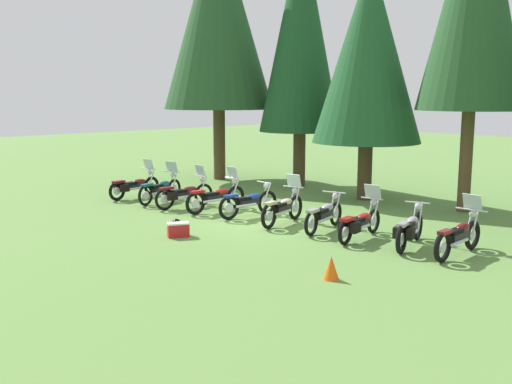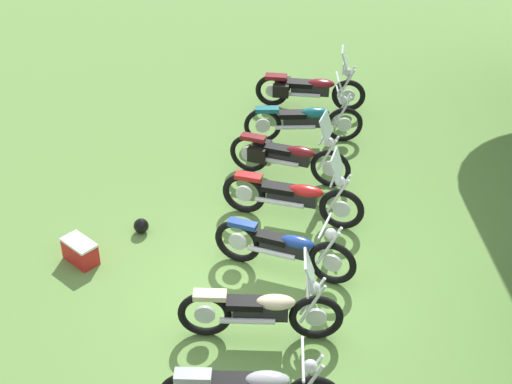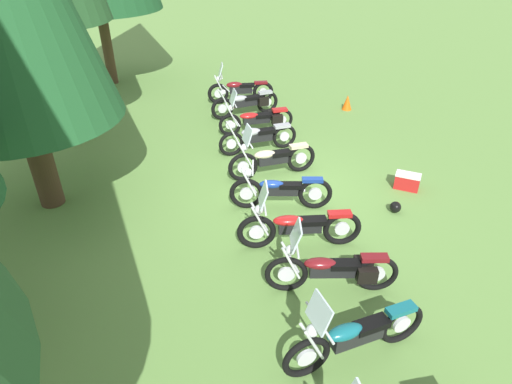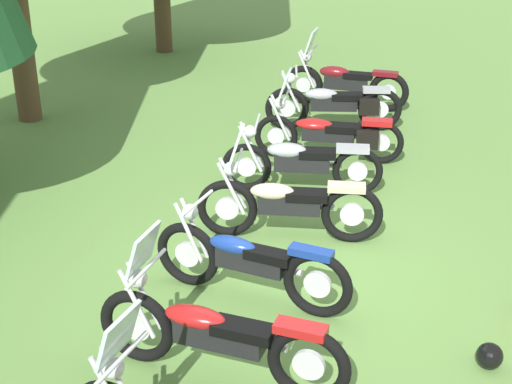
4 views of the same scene
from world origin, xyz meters
TOP-DOWN VIEW (x-y plane):
  - ground_plane at (0.00, 0.00)m, footprint 80.00×80.00m
  - motorcycle_0 at (-5.90, -0.59)m, footprint 0.78×2.24m
  - motorcycle_1 at (-4.55, -0.37)m, footprint 0.89×2.19m
  - motorcycle_2 at (-3.20, -0.41)m, footprint 0.67×2.22m
  - motorcycle_3 at (-1.99, -0.02)m, footprint 0.71×2.36m
  - motorcycle_4 at (-0.67, 0.14)m, footprint 0.64×2.20m
  - motorcycle_5 at (0.73, 0.16)m, footprint 0.76×2.18m
  - picnic_cooler at (-0.11, -2.92)m, footprint 0.54×0.64m
  - dropped_helmet at (-1.04, -2.30)m, footprint 0.24×0.24m

SIDE VIEW (x-z plane):
  - ground_plane at x=0.00m, z-range 0.00..0.00m
  - dropped_helmet at x=-1.04m, z-range 0.00..0.24m
  - picnic_cooler at x=-0.11m, z-range 0.00..0.38m
  - motorcycle_4 at x=-0.67m, z-range -0.07..0.95m
  - motorcycle_0 at x=-5.90m, z-range -0.23..1.13m
  - motorcycle_2 at x=-3.20m, z-range -0.22..1.15m
  - motorcycle_3 at x=-1.99m, z-range -0.22..1.16m
  - motorcycle_5 at x=0.73m, z-range -0.22..1.16m
  - motorcycle_1 at x=-4.55m, z-range -0.21..1.16m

